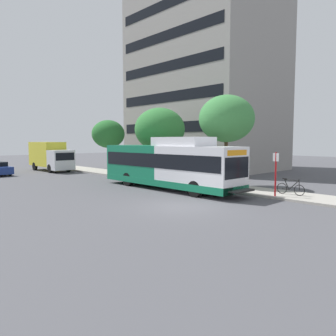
# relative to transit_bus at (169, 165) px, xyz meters

# --- Properties ---
(ground_plane) EXTENTS (120.00, 120.00, 0.00)m
(ground_plane) POSITION_rel_transit_bus_xyz_m (-3.86, 3.10, -1.70)
(ground_plane) COLOR #4C4C51
(sidewalk_curb) EXTENTS (3.00, 56.00, 0.14)m
(sidewalk_curb) POSITION_rel_transit_bus_xyz_m (3.14, 1.10, -1.63)
(sidewalk_curb) COLOR #A8A399
(sidewalk_curb) RESTS_ON ground
(transit_bus) EXTENTS (2.58, 12.25, 3.65)m
(transit_bus) POSITION_rel_transit_bus_xyz_m (0.00, 0.00, 0.00)
(transit_bus) COLOR white
(transit_bus) RESTS_ON ground
(bus_stop_sign_pole) EXTENTS (0.10, 0.36, 2.60)m
(bus_stop_sign_pole) POSITION_rel_transit_bus_xyz_m (2.02, -7.04, -0.05)
(bus_stop_sign_pole) COLOR red
(bus_stop_sign_pole) RESTS_ON sidewalk_curb
(bicycle_parked) EXTENTS (0.52, 1.76, 1.02)m
(bicycle_parked) POSITION_rel_transit_bus_xyz_m (3.13, -7.45, -1.14)
(bicycle_parked) COLOR black
(bicycle_parked) RESTS_ON sidewalk_curb
(street_tree_near_stop) EXTENTS (4.09, 4.09, 6.63)m
(street_tree_near_stop) POSITION_rel_transit_bus_xyz_m (4.08, -1.92, 3.31)
(street_tree_near_stop) COLOR #4C3823
(street_tree_near_stop) RESTS_ON sidewalk_curb
(street_tree_mid_block) EXTENTS (4.49, 4.49, 6.20)m
(street_tree_mid_block) POSITION_rel_transit_bus_xyz_m (3.89, 5.24, 2.72)
(street_tree_mid_block) COLOR #4C3823
(street_tree_mid_block) RESTS_ON sidewalk_curb
(street_tree_far_block) EXTENTS (3.56, 3.56, 5.50)m
(street_tree_far_block) POSITION_rel_transit_bus_xyz_m (4.05, 13.82, 2.41)
(street_tree_far_block) COLOR #4C3823
(street_tree_far_block) RESTS_ON sidewalk_curb
(box_truck_background) EXTENTS (2.32, 7.01, 3.25)m
(box_truck_background) POSITION_rel_transit_bus_xyz_m (-0.19, 19.16, 0.04)
(box_truck_background) COLOR silver
(box_truck_background) RESTS_ON ground
(apartment_tower_backdrop) EXTENTS (12.69, 16.03, 38.60)m
(apartment_tower_backdrop) POSITION_rel_transit_bus_xyz_m (14.79, 9.09, 17.60)
(apartment_tower_backdrop) COLOR gray
(apartment_tower_backdrop) RESTS_ON ground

